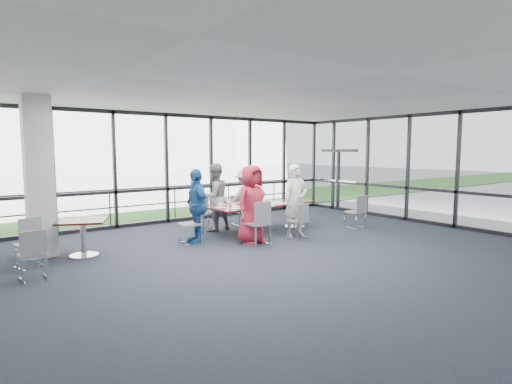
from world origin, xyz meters
TOP-DOWN VIEW (x-y plane):
  - floor at (0.00, 0.00)m, footprint 12.00×10.00m
  - ceiling at (0.00, 0.00)m, footprint 12.00×10.00m
  - curtain_wall_back at (0.00, 5.00)m, footprint 12.00×0.10m
  - curtain_wall_right at (6.00, 0.00)m, footprint 0.10×10.00m
  - exit_door at (6.00, 3.75)m, footprint 0.12×1.60m
  - structural_column at (-3.60, 3.00)m, footprint 0.50×0.50m
  - apron at (0.00, 10.00)m, footprint 80.00×70.00m
  - grass_strip at (0.00, 8.00)m, footprint 80.00×5.00m
  - hangar_main at (4.00, 32.00)m, footprint 24.00×10.00m
  - guard_rail at (0.00, 5.60)m, footprint 12.00×0.06m
  - main_table at (1.02, 2.27)m, footprint 2.27×1.33m
  - side_table_left at (-2.94, 2.47)m, footprint 1.17×1.17m
  - side_table_right at (2.53, 2.22)m, footprint 0.93×0.93m
  - diner_near_left at (0.46, 1.38)m, footprint 0.98×0.74m
  - diner_near_right at (1.80, 1.35)m, footprint 0.73×0.60m
  - diner_far_left at (0.50, 3.12)m, footprint 0.94×0.66m
  - diner_far_right at (1.61, 3.30)m, footprint 1.06×0.60m
  - diner_end at (-0.55, 2.15)m, footprint 0.64×1.05m
  - chair_main_nl at (0.46, 1.16)m, footprint 0.51×0.51m
  - chair_main_nr at (1.65, 1.11)m, footprint 0.45×0.45m
  - chair_main_fl at (0.36, 3.35)m, footprint 0.49×0.49m
  - chair_main_fr at (1.51, 3.39)m, footprint 0.44×0.44m
  - chair_main_end at (-0.71, 2.15)m, footprint 0.48×0.48m
  - chair_spare_la at (-3.97, 1.40)m, footprint 0.42×0.42m
  - chair_spare_lb at (-3.93, 2.20)m, footprint 0.53×0.53m
  - chair_spare_r at (3.80, 1.14)m, footprint 0.45×0.45m
  - plate_nl at (0.39, 1.84)m, footprint 0.28×0.28m
  - plate_nr at (1.63, 1.85)m, footprint 0.26×0.26m
  - plate_fl at (0.45, 2.69)m, footprint 0.24×0.24m
  - plate_fr at (1.58, 2.64)m, footprint 0.24×0.24m
  - plate_end at (0.13, 2.21)m, footprint 0.27×0.27m
  - tumbler_a at (0.78, 2.04)m, footprint 0.07×0.07m
  - tumbler_b at (1.41, 2.03)m, footprint 0.08×0.08m
  - tumbler_c at (1.02, 2.56)m, footprint 0.08×0.08m
  - tumbler_d at (0.31, 2.06)m, footprint 0.07×0.07m
  - menu_a at (0.81, 1.80)m, footprint 0.32×0.23m
  - menu_b at (1.99, 1.99)m, footprint 0.35×0.31m
  - menu_c at (1.12, 2.76)m, footprint 0.34×0.29m
  - condiment_caddy at (1.00, 2.38)m, footprint 0.10×0.07m
  - ketchup_bottle at (1.00, 2.33)m, footprint 0.06×0.06m
  - green_bottle at (1.08, 2.28)m, footprint 0.05×0.05m

SIDE VIEW (x-z plane):
  - apron at x=0.00m, z-range -0.03..-0.01m
  - floor at x=0.00m, z-range -0.02..0.00m
  - grass_strip at x=0.00m, z-range 0.01..0.01m
  - chair_main_fr at x=1.51m, z-range 0.00..0.81m
  - chair_spare_la at x=-3.97m, z-range 0.00..0.83m
  - chair_main_nr at x=1.65m, z-range 0.00..0.84m
  - chair_spare_lb at x=-3.93m, z-range 0.00..0.87m
  - chair_spare_r at x=3.80m, z-range 0.00..0.89m
  - chair_main_end at x=-0.71m, z-range 0.00..0.91m
  - chair_main_fl at x=0.36m, z-range 0.00..0.94m
  - chair_main_nl at x=0.46m, z-range 0.00..0.98m
  - guard_rail at x=0.00m, z-range 0.47..0.53m
  - side_table_right at x=2.53m, z-range 0.26..1.01m
  - side_table_left at x=-2.94m, z-range 0.26..1.01m
  - main_table at x=1.02m, z-range 0.27..1.02m
  - menu_a at x=0.81m, z-range 0.75..0.75m
  - menu_b at x=1.99m, z-range 0.75..0.75m
  - menu_c at x=1.12m, z-range 0.75..0.75m
  - plate_nl at x=0.39m, z-range 0.75..0.76m
  - plate_nr at x=1.63m, z-range 0.75..0.76m
  - plate_fl at x=0.45m, z-range 0.75..0.76m
  - plate_fr at x=1.58m, z-range 0.75..0.76m
  - plate_end at x=0.13m, z-range 0.75..0.76m
  - condiment_caddy at x=1.00m, z-range 0.75..0.79m
  - diner_far_right at x=1.61m, z-range 0.00..1.59m
  - tumbler_a at x=0.78m, z-range 0.75..0.89m
  - tumbler_d at x=0.31m, z-range 0.75..0.89m
  - tumbler_b at x=1.41m, z-range 0.75..0.90m
  - tumbler_c at x=1.02m, z-range 0.75..0.90m
  - ketchup_bottle at x=1.00m, z-range 0.75..0.93m
  - green_bottle at x=1.08m, z-range 0.75..0.95m
  - diner_end at x=-0.55m, z-range 0.00..1.71m
  - diner_far_left at x=0.50m, z-range 0.00..1.79m
  - diner_near_right at x=1.80m, z-range 0.00..1.79m
  - diner_near_left at x=0.46m, z-range 0.00..1.80m
  - exit_door at x=6.00m, z-range 0.00..2.10m
  - curtain_wall_back at x=0.00m, z-range 0.00..3.20m
  - curtain_wall_right at x=6.00m, z-range 0.00..3.20m
  - structural_column at x=-3.60m, z-range 0.00..3.20m
  - hangar_main at x=4.00m, z-range 0.00..6.00m
  - ceiling at x=0.00m, z-range 3.18..3.22m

